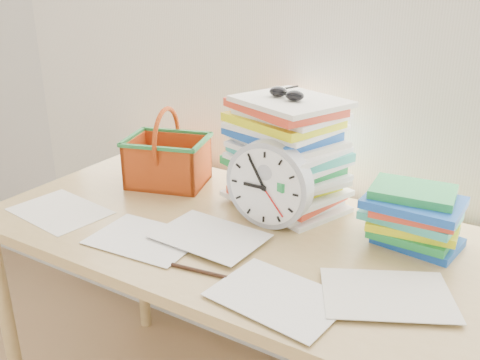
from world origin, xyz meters
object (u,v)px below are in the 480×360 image
Objects in this scene: clock at (269,184)px; basket at (167,147)px; paper_stack at (286,154)px; book_stack at (414,217)px; desk at (241,254)px.

clock is 0.43m from basket.
clock is at bearing -80.77° from paper_stack.
paper_stack reaches higher than basket.
clock is 0.37m from book_stack.
basket is at bearing 167.29° from clock.
book_stack is at bearing -17.07° from basket.
book_stack is (0.38, -0.04, -0.09)m from paper_stack.
paper_stack is 0.40m from basket.
paper_stack is 0.14m from clock.
desk is 0.21m from clock.
book_stack reaches higher than desk.
paper_stack is at bearing -11.31° from basket.
basket reaches higher than desk.
paper_stack is 1.35× the size of clock.
paper_stack reaches higher than clock.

